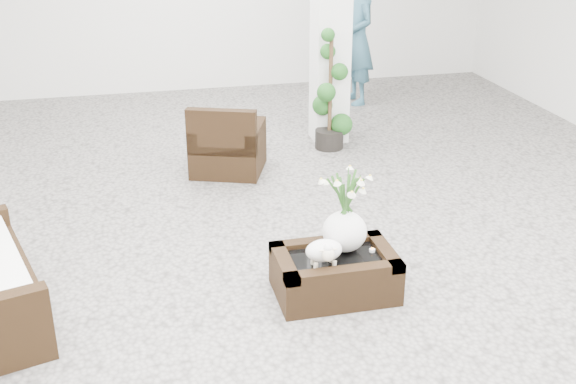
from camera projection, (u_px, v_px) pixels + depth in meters
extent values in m
plane|color=gray|center=(285.00, 254.00, 6.06)|extent=(11.00, 11.00, 0.00)
cube|color=black|center=(335.00, 275.00, 5.42)|extent=(0.90, 0.60, 0.31)
ellipsoid|color=white|center=(324.00, 253.00, 5.20)|extent=(0.28, 0.23, 0.21)
cylinder|color=white|center=(372.00, 250.00, 5.44)|extent=(0.04, 0.04, 0.03)
cube|color=black|center=(228.00, 137.00, 7.68)|extent=(0.93, 0.91, 0.78)
imported|color=#30596B|center=(358.00, 39.00, 9.91)|extent=(0.51, 0.71, 1.83)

